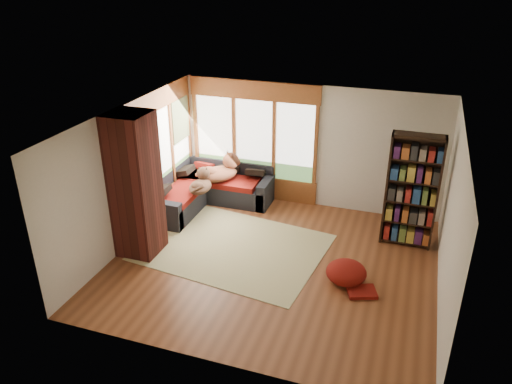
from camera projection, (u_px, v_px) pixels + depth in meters
The scene contains 17 objects.
floor at pixel (273, 263), 8.76m from camera, with size 5.50×5.50×0.00m, color brown.
ceiling at pixel (276, 121), 7.64m from camera, with size 5.50×5.50×0.00m, color white.
wall_back at pixel (309, 147), 10.34m from camera, with size 5.50×0.04×2.60m, color silver.
wall_front at pixel (215, 282), 6.07m from camera, with size 5.50×0.04×2.60m, color silver.
wall_left at pixel (128, 175), 9.00m from camera, with size 0.04×5.00×2.60m, color silver.
wall_right at pixel (451, 223), 7.41m from camera, with size 0.04×5.00×2.60m, color silver.
windows_back at pixel (254, 139), 10.64m from camera, with size 2.82×0.10×1.90m.
windows_left at pixel (162, 151), 9.99m from camera, with size 0.10×2.62×1.90m.
roller_blind at pixel (180, 120), 10.52m from camera, with size 0.03×0.72×0.90m, color #728254.
brick_chimney at pixel (135, 186), 8.60m from camera, with size 0.70×0.70×2.60m, color #471914.
sectional_sofa at pixel (209, 193), 10.65m from camera, with size 2.20×2.20×0.80m.
area_rug at pixel (234, 247), 9.24m from camera, with size 3.20×2.45×0.01m, color #ECE9C1.
bookshelf at pixel (412, 191), 8.93m from camera, with size 0.92×0.31×2.14m.
pouf at pixel (346, 272), 8.19m from camera, with size 0.67×0.67×0.36m, color maroon.
dog_tan at pixel (221, 168), 10.62m from camera, with size 1.00×1.02×0.50m.
dog_brindle at pixel (201, 181), 10.15m from camera, with size 0.51×0.75×0.39m.
throw_pillows at pixel (212, 171), 10.57m from camera, with size 1.98×1.68×0.45m.
Camera 1 is at (2.07, -7.08, 4.90)m, focal length 35.00 mm.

